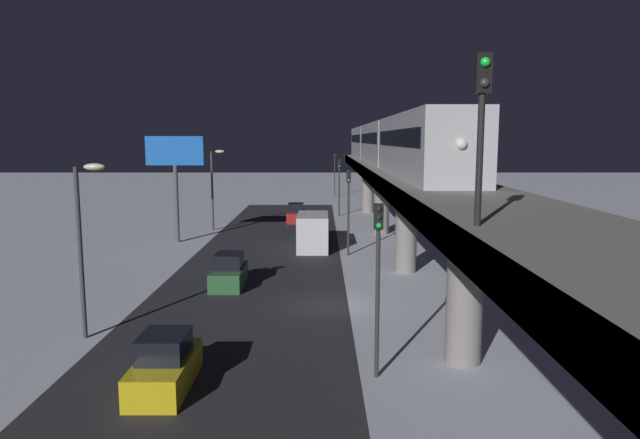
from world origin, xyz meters
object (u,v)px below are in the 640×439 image
at_px(rail_signal, 482,110).
at_px(sedan_green, 229,273).
at_px(sedan_yellow, 165,366).
at_px(traffic_light_mid, 349,200).
at_px(box_truck, 313,231).
at_px(commercial_billboard, 175,161).
at_px(subway_train, 385,142).
at_px(sedan_red, 296,214).
at_px(traffic_light_distant, 335,169).
at_px(traffic_light_near, 378,265).
at_px(traffic_light_far, 339,179).

distance_m(rail_signal, sedan_green, 23.25).
xyz_separation_m(sedan_yellow, traffic_light_mid, (-7.50, -23.18, 3.40)).
distance_m(box_truck, commercial_billboard, 12.94).
xyz_separation_m(subway_train, sedan_red, (8.21, -9.35, -7.59)).
distance_m(sedan_green, commercial_billboard, 17.19).
distance_m(sedan_red, traffic_light_distant, 27.60).
xyz_separation_m(subway_train, traffic_light_near, (3.51, 30.43, -4.19)).
distance_m(sedan_red, box_truck, 14.44).
bearing_deg(sedan_yellow, subway_train, -109.36).
bearing_deg(commercial_billboard, traffic_light_distant, -109.99).
bearing_deg(traffic_light_mid, sedan_yellow, 72.07).
bearing_deg(traffic_light_near, box_truck, -83.95).
distance_m(sedan_yellow, traffic_light_distant, 68.18).
bearing_deg(sedan_red, sedan_yellow, -93.93).
bearing_deg(traffic_light_far, traffic_light_mid, 90.00).
bearing_deg(sedan_green, traffic_light_near, 119.81).
height_order(sedan_green, sedan_red, same).
xyz_separation_m(sedan_yellow, traffic_light_distant, (-7.50, -67.68, 3.40)).
bearing_deg(sedan_red, box_truck, -82.04).
height_order(rail_signal, traffic_light_near, rail_signal).
xyz_separation_m(sedan_red, traffic_light_distant, (-4.70, -26.98, 3.40)).
relative_size(traffic_light_near, commercial_billboard, 0.72).
bearing_deg(sedan_green, rail_signal, 115.16).
xyz_separation_m(traffic_light_near, traffic_light_mid, (0.00, -22.25, 0.00)).
xyz_separation_m(sedan_red, traffic_light_near, (-4.70, 39.78, 3.40)).
relative_size(sedan_yellow, box_truck, 0.55).
distance_m(subway_train, box_truck, 10.61).
distance_m(subway_train, sedan_yellow, 34.09).
height_order(sedan_green, traffic_light_distant, traffic_light_distant).
relative_size(box_truck, traffic_light_distant, 1.16).
bearing_deg(subway_train, traffic_light_mid, 66.74).
height_order(rail_signal, traffic_light_far, rail_signal).
bearing_deg(traffic_light_far, sedan_green, 76.57).
distance_m(box_truck, traffic_light_distant, 41.46).
xyz_separation_m(box_truck, traffic_light_distant, (-2.70, -41.27, 2.85)).
height_order(subway_train, rail_signal, rail_signal).
distance_m(sedan_yellow, box_truck, 26.85).
xyz_separation_m(subway_train, rail_signal, (1.82, 36.92, 0.95)).
relative_size(rail_signal, traffic_light_distant, 0.62).
height_order(traffic_light_near, commercial_billboard, commercial_billboard).
distance_m(subway_train, sedan_red, 14.58).
bearing_deg(traffic_light_near, traffic_light_distant, -90.00).
bearing_deg(traffic_light_far, traffic_light_near, 90.00).
bearing_deg(box_truck, rail_signal, 97.83).
xyz_separation_m(sedan_green, traffic_light_distant, (-7.50, -53.67, 3.40)).
distance_m(sedan_red, traffic_light_near, 40.20).
relative_size(sedan_yellow, traffic_light_distant, 0.64).
bearing_deg(sedan_red, traffic_light_mid, -74.99).
bearing_deg(traffic_light_mid, box_truck, -50.14).
xyz_separation_m(sedan_green, traffic_light_near, (-7.50, 13.09, 3.40)).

